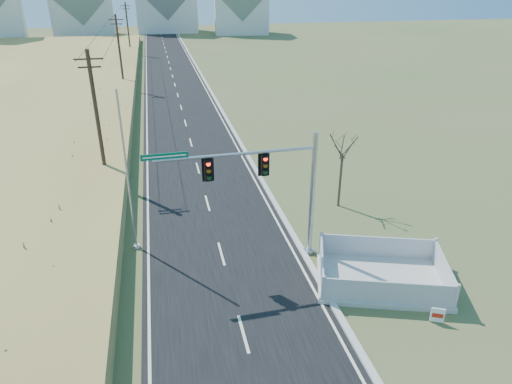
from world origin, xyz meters
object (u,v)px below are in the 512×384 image
(flagpole, at_px, (129,190))
(bare_tree, at_px, (343,145))
(fence_enclosure, at_px, (381,277))
(traffic_signal_mast, at_px, (277,185))
(open_sign, at_px, (438,315))

(flagpole, height_order, bare_tree, flagpole)
(fence_enclosure, bearing_deg, bare_tree, 101.08)
(traffic_signal_mast, bearing_deg, open_sign, -50.58)
(open_sign, height_order, flagpole, flagpole)
(fence_enclosure, bearing_deg, open_sign, -53.66)
(fence_enclosure, relative_size, open_sign, 9.88)
(bare_tree, bearing_deg, fence_enclosure, -97.33)
(traffic_signal_mast, relative_size, open_sign, 11.88)
(traffic_signal_mast, bearing_deg, bare_tree, 40.60)
(open_sign, distance_m, flagpole, 15.32)
(fence_enclosure, relative_size, bare_tree, 1.38)
(traffic_signal_mast, distance_m, open_sign, 8.97)
(fence_enclosure, height_order, flagpole, flagpole)
(fence_enclosure, bearing_deg, flagpole, 172.32)
(flagpole, bearing_deg, open_sign, -35.04)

